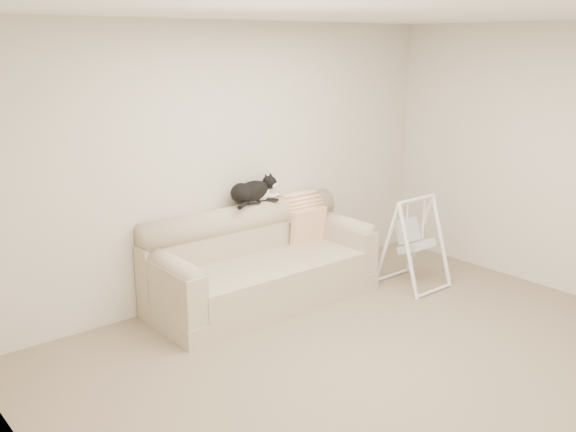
% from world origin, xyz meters
% --- Properties ---
extents(ground_plane, '(5.00, 5.00, 0.00)m').
position_xyz_m(ground_plane, '(0.00, 0.00, 0.00)').
color(ground_plane, '#706552').
rests_on(ground_plane, ground).
extents(room_shell, '(5.04, 4.04, 2.60)m').
position_xyz_m(room_shell, '(0.00, 0.00, 1.53)').
color(room_shell, beige).
rests_on(room_shell, ground).
extents(sofa, '(2.20, 0.93, 0.90)m').
position_xyz_m(sofa, '(0.02, 1.62, 0.35)').
color(sofa, '#B5A98E').
rests_on(sofa, ground).
extents(remote_a, '(0.19, 0.09, 0.03)m').
position_xyz_m(remote_a, '(0.10, 1.83, 0.91)').
color(remote_a, black).
rests_on(remote_a, sofa).
extents(remote_b, '(0.16, 0.15, 0.02)m').
position_xyz_m(remote_b, '(0.33, 1.83, 0.91)').
color(remote_b, black).
rests_on(remote_b, sofa).
extents(tuxedo_cat, '(0.64, 0.40, 0.26)m').
position_xyz_m(tuxedo_cat, '(0.13, 1.85, 1.02)').
color(tuxedo_cat, black).
rests_on(tuxedo_cat, sofa).
extents(throw_blanket, '(0.43, 0.38, 0.58)m').
position_xyz_m(throw_blanket, '(0.72, 1.84, 0.72)').
color(throw_blanket, orange).
rests_on(throw_blanket, sofa).
extents(baby_swing, '(0.57, 0.60, 0.93)m').
position_xyz_m(baby_swing, '(1.47, 0.95, 0.46)').
color(baby_swing, white).
rests_on(baby_swing, ground).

